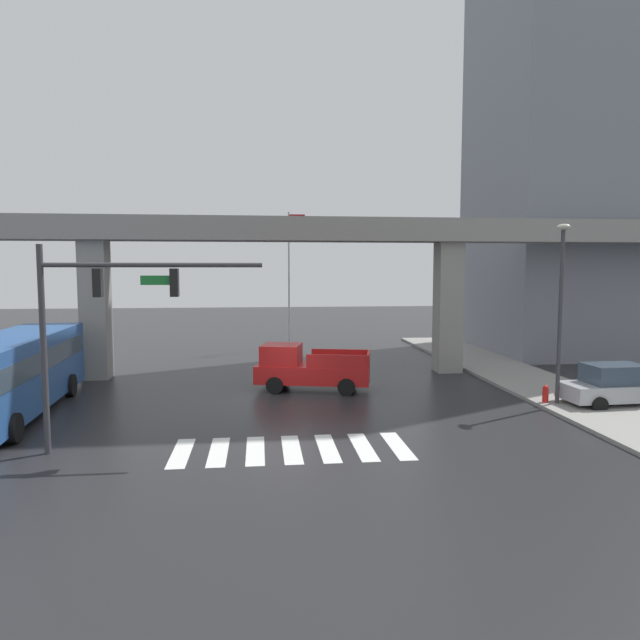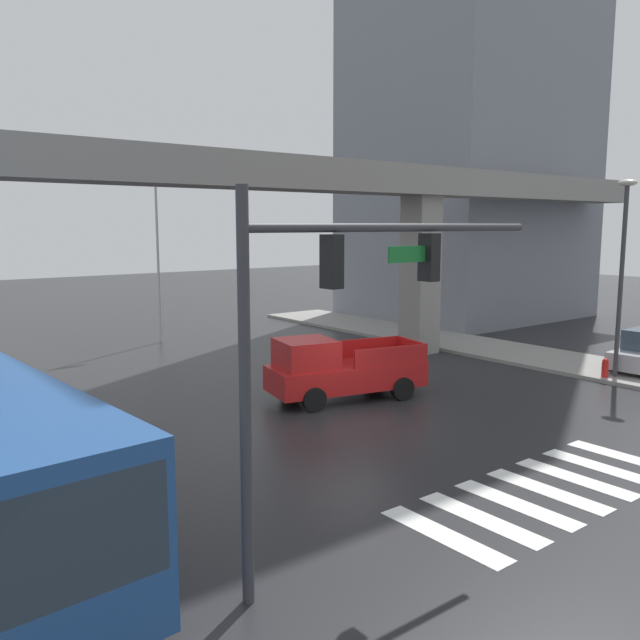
{
  "view_description": "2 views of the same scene",
  "coord_description": "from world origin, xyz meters",
  "views": [
    {
      "loc": [
        -0.94,
        -22.97,
        5.46
      ],
      "look_at": [
        1.67,
        1.29,
        3.29
      ],
      "focal_mm": 31.79,
      "sensor_mm": 36.0,
      "label": 1
    },
    {
      "loc": [
        -12.02,
        -13.64,
        5.64
      ],
      "look_at": [
        0.74,
        2.73,
        2.62
      ],
      "focal_mm": 36.64,
      "sensor_mm": 36.0,
      "label": 2
    }
  ],
  "objects": [
    {
      "name": "office_building",
      "position": [
        20.45,
        13.13,
        18.85
      ],
      "size": [
        12.77,
        10.75,
        37.71
      ],
      "primitive_type": "cube",
      "color": "gray",
      "rests_on": "ground"
    },
    {
      "name": "traffic_signal_mast",
      "position": [
        -5.53,
        -5.76,
        4.39
      ],
      "size": [
        6.49,
        0.32,
        6.2
      ],
      "color": "#38383D",
      "rests_on": "ground"
    },
    {
      "name": "elevated_overpass",
      "position": [
        0.0,
        6.26,
        6.85
      ],
      "size": [
        50.05,
        1.98,
        8.11
      ],
      "color": "gray",
      "rests_on": "ground"
    },
    {
      "name": "crosswalk_stripes",
      "position": [
        -0.0,
        -6.16,
        0.01
      ],
      "size": [
        7.15,
        2.8,
        0.01
      ],
      "color": "silver",
      "rests_on": "ground"
    },
    {
      "name": "flagpole",
      "position": [
        1.19,
        15.78,
        5.45
      ],
      "size": [
        1.16,
        0.12,
        9.35
      ],
      "color": "silver",
      "rests_on": "ground"
    },
    {
      "name": "street_lamp_near_corner",
      "position": [
        10.86,
        -1.87,
        4.56
      ],
      "size": [
        0.44,
        0.7,
        7.24
      ],
      "color": "#38383D",
      "rests_on": "ground"
    },
    {
      "name": "fire_hydrant",
      "position": [
        10.46,
        -1.7,
        0.43
      ],
      "size": [
        0.24,
        0.24,
        0.85
      ],
      "color": "red",
      "rests_on": "ground"
    },
    {
      "name": "sedan_silver",
      "position": [
        13.16,
        -2.14,
        0.85
      ],
      "size": [
        4.38,
        2.11,
        1.72
      ],
      "color": "#A8AAAF",
      "rests_on": "ground"
    },
    {
      "name": "ground_plane",
      "position": [
        0.0,
        0.0,
        0.0
      ],
      "size": [
        120.0,
        120.0,
        0.0
      ],
      "primitive_type": "plane",
      "color": "#232326"
    },
    {
      "name": "sidewalk_east",
      "position": [
        12.06,
        2.0,
        0.07
      ],
      "size": [
        4.0,
        36.0,
        0.15
      ],
      "primitive_type": "cube",
      "color": "gray",
      "rests_on": "ground"
    },
    {
      "name": "city_bus",
      "position": [
        -10.14,
        -0.91,
        1.72
      ],
      "size": [
        3.26,
        10.93,
        2.99
      ],
      "color": "#234C8C",
      "rests_on": "ground"
    },
    {
      "name": "pickup_truck",
      "position": [
        1.16,
        2.3,
        0.99
      ],
      "size": [
        5.4,
        2.99,
        2.08
      ],
      "color": "red",
      "rests_on": "ground"
    }
  ]
}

